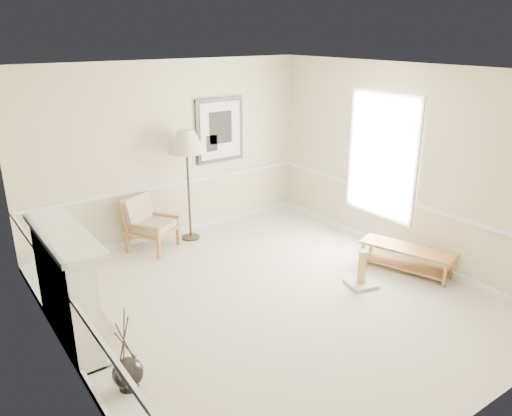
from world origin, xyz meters
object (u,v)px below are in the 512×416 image
(bench, at_px, (406,255))
(scratching_post, at_px, (362,274))
(floor_vase, at_px, (128,374))
(floor_lamp, at_px, (186,145))
(armchair, at_px, (147,220))

(bench, height_order, scratching_post, scratching_post)
(scratching_post, bearing_deg, floor_vase, -177.58)
(floor_lamp, bearing_deg, bench, -55.80)
(armchair, bearing_deg, scratching_post, -89.15)
(floor_vase, distance_m, bench, 4.25)
(armchair, height_order, scratching_post, armchair)
(bench, relative_size, scratching_post, 2.65)
(armchair, distance_m, scratching_post, 3.45)
(bench, xyz_separation_m, scratching_post, (-0.84, 0.07, -0.09))
(floor_vase, bearing_deg, bench, 1.00)
(scratching_post, bearing_deg, floor_lamp, 111.78)
(armchair, bearing_deg, floor_lamp, -36.39)
(armchair, height_order, floor_lamp, floor_lamp)
(floor_vase, distance_m, floor_lamp, 4.02)
(floor_lamp, bearing_deg, floor_vase, -127.59)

